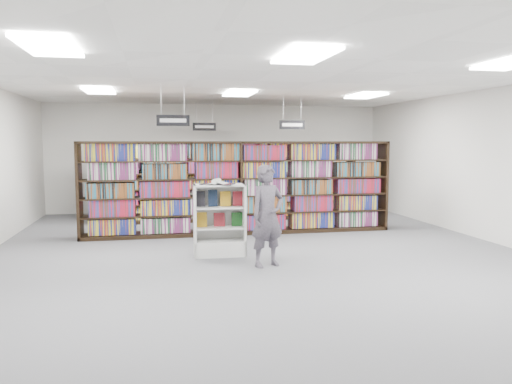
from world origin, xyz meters
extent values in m
plane|color=#55555B|center=(0.00, 0.00, 0.00)|extent=(12.00, 12.00, 0.00)
cube|color=white|center=(0.00, 0.00, 3.20)|extent=(10.00, 12.00, 0.10)
cube|color=silver|center=(0.00, 6.00, 1.60)|extent=(10.00, 0.10, 3.20)
cube|color=silver|center=(0.00, -6.00, 1.60)|extent=(10.00, 0.10, 3.20)
cube|color=silver|center=(5.00, 0.00, 1.60)|extent=(0.10, 12.00, 3.20)
cube|color=black|center=(0.00, 2.00, 1.05)|extent=(7.00, 0.60, 2.10)
cube|color=#9C2D16|center=(0.00, 2.00, 1.05)|extent=(6.88, 0.42, 1.98)
cube|color=black|center=(0.00, 4.00, 1.05)|extent=(7.00, 0.60, 2.10)
cube|color=#9C2D16|center=(0.00, 4.00, 1.05)|extent=(6.88, 0.42, 1.98)
cube|color=black|center=(0.00, 5.70, 1.05)|extent=(7.00, 0.60, 2.10)
cube|color=#9C2D16|center=(0.00, 5.70, 1.05)|extent=(6.88, 0.42, 1.98)
cylinder|color=#B2B2B7|center=(-1.73, 1.00, 2.91)|extent=(0.01, 0.01, 0.58)
cylinder|color=#B2B2B7|center=(-1.27, 1.00, 2.91)|extent=(0.01, 0.01, 0.58)
cube|color=black|center=(-1.50, 1.00, 2.51)|extent=(0.65, 0.02, 0.22)
cube|color=white|center=(-1.50, 0.99, 2.51)|extent=(0.52, 0.00, 0.08)
cylinder|color=#B2B2B7|center=(1.27, 3.00, 2.91)|extent=(0.01, 0.01, 0.58)
cylinder|color=#B2B2B7|center=(1.73, 3.00, 2.91)|extent=(0.01, 0.01, 0.58)
cube|color=black|center=(1.50, 3.00, 2.51)|extent=(0.65, 0.02, 0.22)
cube|color=white|center=(1.50, 2.99, 2.51)|extent=(0.52, 0.00, 0.08)
cylinder|color=#B2B2B7|center=(-0.73, 5.00, 2.91)|extent=(0.01, 0.01, 0.58)
cylinder|color=#B2B2B7|center=(-0.27, 5.00, 2.91)|extent=(0.01, 0.01, 0.58)
cube|color=black|center=(-0.50, 5.00, 2.51)|extent=(0.65, 0.02, 0.22)
cube|color=white|center=(-0.50, 4.99, 2.51)|extent=(0.52, 0.00, 0.08)
cube|color=white|center=(-3.00, -3.00, 3.16)|extent=(0.60, 1.20, 0.04)
cube|color=white|center=(0.00, -3.00, 3.16)|extent=(0.60, 1.20, 0.04)
cube|color=white|center=(-3.00, 2.00, 3.16)|extent=(0.60, 1.20, 0.04)
cube|color=white|center=(0.00, 2.00, 3.16)|extent=(0.60, 1.20, 0.04)
cube|color=white|center=(3.00, 2.00, 3.16)|extent=(0.60, 1.20, 0.04)
cube|color=silver|center=(-0.72, -0.11, 0.14)|extent=(0.96, 0.50, 0.28)
cube|color=silver|center=(-1.17, -0.09, 0.66)|extent=(0.05, 0.47, 1.32)
cube|color=silver|center=(-0.27, -0.12, 0.66)|extent=(0.05, 0.47, 1.32)
cube|color=silver|center=(-0.72, 0.11, 0.66)|extent=(0.94, 0.06, 1.32)
cube|color=silver|center=(-0.72, -0.11, 1.30)|extent=(0.96, 0.50, 0.03)
cube|color=silver|center=(-0.72, -0.11, 0.52)|extent=(0.87, 0.46, 0.02)
cube|color=silver|center=(-0.72, -0.11, 0.89)|extent=(0.87, 0.46, 0.02)
cube|color=black|center=(-1.07, -0.05, 1.05)|extent=(0.19, 0.07, 0.28)
cube|color=black|center=(-0.84, -0.05, 1.05)|extent=(0.19, 0.07, 0.28)
cube|color=#C38B16|center=(-0.61, -0.06, 1.05)|extent=(0.19, 0.07, 0.28)
cube|color=maroon|center=(-0.37, -0.07, 1.05)|extent=(0.19, 0.07, 0.28)
cube|color=#C38B16|center=(-1.05, -0.05, 0.66)|extent=(0.21, 0.06, 0.27)
cube|color=maroon|center=(-0.72, -0.06, 0.66)|extent=(0.21, 0.06, 0.27)
cube|color=#154B18|center=(-0.39, -0.07, 0.66)|extent=(0.21, 0.06, 0.27)
cube|color=black|center=(-0.76, -0.15, 1.32)|extent=(0.68, 0.55, 0.01)
cube|color=white|center=(-0.90, -0.15, 1.34)|extent=(0.36, 0.39, 0.05)
cube|color=white|center=(-0.62, -0.15, 1.34)|extent=(0.36, 0.39, 0.07)
cylinder|color=white|center=(-0.78, -0.15, 1.38)|extent=(0.21, 0.32, 0.10)
imported|color=#534D58|center=(-0.03, -1.06, 0.85)|extent=(0.73, 0.60, 1.71)
camera|label=1|loc=(-1.84, -9.11, 2.09)|focal=35.00mm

